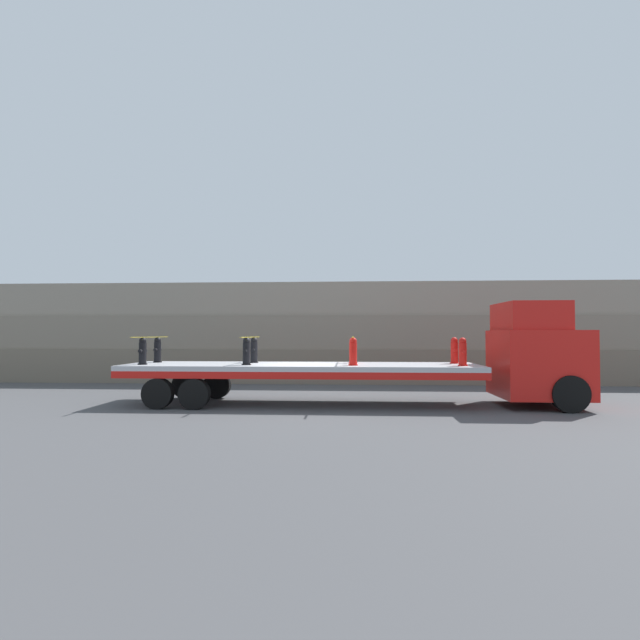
# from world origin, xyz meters

# --- Properties ---
(ground_plane) EXTENTS (120.00, 120.00, 0.00)m
(ground_plane) POSITION_xyz_m (0.00, 0.00, 0.00)
(ground_plane) COLOR #474749
(rock_cliff) EXTENTS (60.00, 3.30, 4.35)m
(rock_cliff) POSITION_xyz_m (0.00, 7.53, 2.17)
(rock_cliff) COLOR #706656
(rock_cliff) RESTS_ON ground_plane
(truck_cab) EXTENTS (2.34, 2.61, 3.03)m
(truck_cab) POSITION_xyz_m (7.00, 0.00, 1.52)
(truck_cab) COLOR red
(truck_cab) RESTS_ON ground_plane
(flatbed_trailer) EXTENTS (10.52, 2.68, 1.21)m
(flatbed_trailer) POSITION_xyz_m (-0.59, 0.00, 1.00)
(flatbed_trailer) COLOR #B2B2B7
(flatbed_trailer) RESTS_ON ground_plane
(fire_hydrant_black_near_0) EXTENTS (0.28, 0.45, 0.80)m
(fire_hydrant_black_near_0) POSITION_xyz_m (-4.66, -0.57, 1.60)
(fire_hydrant_black_near_0) COLOR black
(fire_hydrant_black_near_0) RESTS_ON flatbed_trailer
(fire_hydrant_black_far_0) EXTENTS (0.28, 0.45, 0.80)m
(fire_hydrant_black_far_0) POSITION_xyz_m (-4.66, 0.57, 1.60)
(fire_hydrant_black_far_0) COLOR black
(fire_hydrant_black_far_0) RESTS_ON flatbed_trailer
(fire_hydrant_black_near_1) EXTENTS (0.28, 0.45, 0.80)m
(fire_hydrant_black_near_1) POSITION_xyz_m (-1.55, -0.57, 1.60)
(fire_hydrant_black_near_1) COLOR black
(fire_hydrant_black_near_1) RESTS_ON flatbed_trailer
(fire_hydrant_black_far_1) EXTENTS (0.28, 0.45, 0.80)m
(fire_hydrant_black_far_1) POSITION_xyz_m (-1.55, 0.57, 1.60)
(fire_hydrant_black_far_1) COLOR black
(fire_hydrant_black_far_1) RESTS_ON flatbed_trailer
(fire_hydrant_red_near_2) EXTENTS (0.28, 0.45, 0.80)m
(fire_hydrant_red_near_2) POSITION_xyz_m (1.55, -0.57, 1.60)
(fire_hydrant_red_near_2) COLOR red
(fire_hydrant_red_near_2) RESTS_ON flatbed_trailer
(fire_hydrant_red_far_2) EXTENTS (0.28, 0.45, 0.80)m
(fire_hydrant_red_far_2) POSITION_xyz_m (1.55, 0.57, 1.60)
(fire_hydrant_red_far_2) COLOR red
(fire_hydrant_red_far_2) RESTS_ON flatbed_trailer
(fire_hydrant_red_near_3) EXTENTS (0.28, 0.45, 0.80)m
(fire_hydrant_red_near_3) POSITION_xyz_m (4.66, -0.57, 1.60)
(fire_hydrant_red_near_3) COLOR red
(fire_hydrant_red_near_3) RESTS_ON flatbed_trailer
(fire_hydrant_red_far_3) EXTENTS (0.28, 0.45, 0.80)m
(fire_hydrant_red_far_3) POSITION_xyz_m (4.66, 0.57, 1.60)
(fire_hydrant_red_far_3) COLOR red
(fire_hydrant_red_far_3) RESTS_ON flatbed_trailer
(cargo_strap_rear) EXTENTS (0.05, 2.78, 0.01)m
(cargo_strap_rear) POSITION_xyz_m (-4.66, 0.00, 2.02)
(cargo_strap_rear) COLOR yellow
(cargo_strap_rear) RESTS_ON fire_hydrant_black_near_0
(cargo_strap_middle) EXTENTS (0.05, 2.78, 0.01)m
(cargo_strap_middle) POSITION_xyz_m (-1.55, 0.00, 2.02)
(cargo_strap_middle) COLOR yellow
(cargo_strap_middle) RESTS_ON fire_hydrant_black_near_1
(cargo_strap_front) EXTENTS (0.05, 2.78, 0.01)m
(cargo_strap_front) POSITION_xyz_m (1.55, 0.00, 2.02)
(cargo_strap_front) COLOR yellow
(cargo_strap_front) RESTS_ON fire_hydrant_red_near_2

